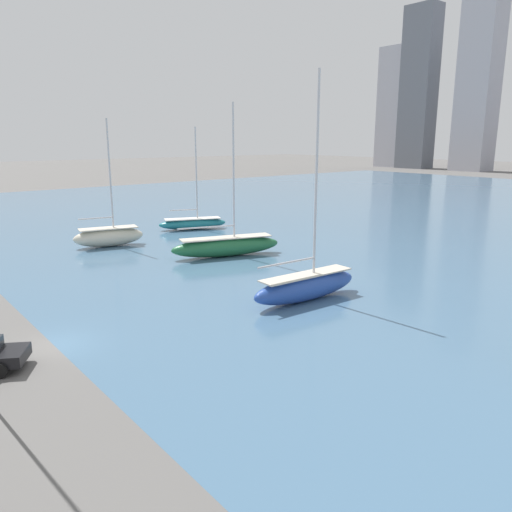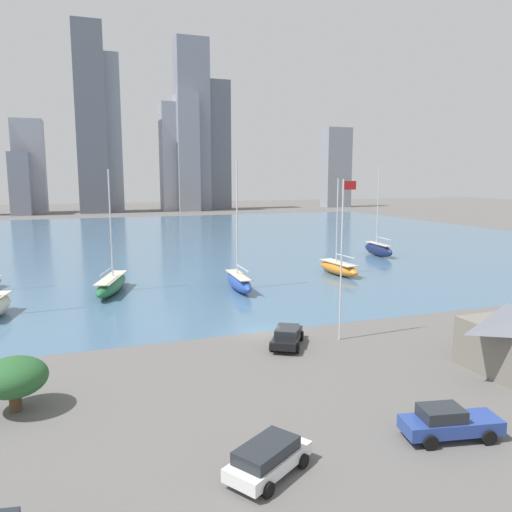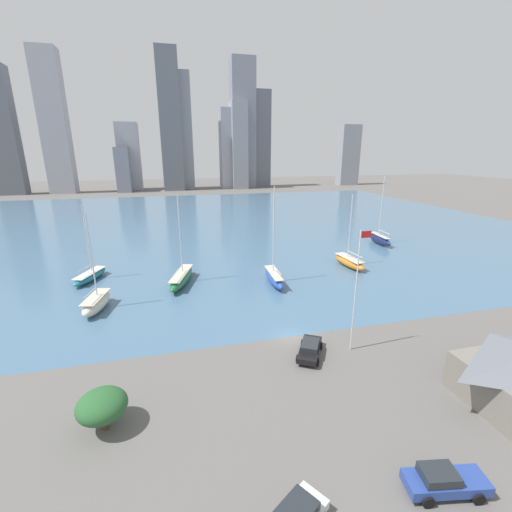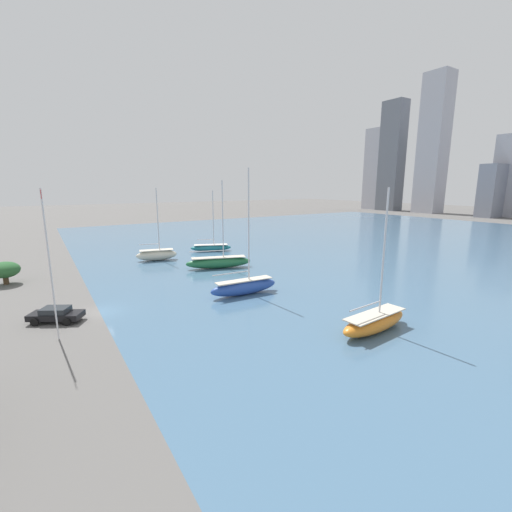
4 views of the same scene
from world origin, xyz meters
TOP-DOWN VIEW (x-y plane):
  - ground_plane at (0.00, 0.00)m, footprint 500.00×500.00m
  - harbor_water at (0.00, 70.00)m, footprint 180.00×140.00m
  - flag_pole at (5.43, -4.17)m, footprint 1.24×0.14m
  - yard_shrub at (-18.97, -9.40)m, footprint 3.84×3.84m
  - distant_city_skyline at (-7.69, 170.54)m, footprint 212.26×22.37m
  - sailboat_blue at (3.09, 16.63)m, footprint 2.32×9.27m
  - sailboat_cream at (-23.33, 13.27)m, footprint 3.87×7.66m
  - sailboat_orange at (19.46, 21.40)m, footprint 3.09×8.99m
  - sailboat_navy at (34.50, 34.37)m, footprint 2.35×9.14m
  - sailboat_teal at (-26.47, 25.77)m, footprint 5.25×8.73m
  - sailboat_green at (-11.62, 20.29)m, footprint 5.40×11.10m
  - parked_pickup_blue at (2.75, -20.48)m, footprint 5.42×2.81m
  - parked_sedan_black at (0.59, -4.12)m, footprint 4.32×5.37m

SIDE VIEW (x-z plane):
  - ground_plane at x=0.00m, z-range 0.00..0.00m
  - harbor_water at x=0.00m, z-range 0.00..0.00m
  - sailboat_teal at x=-26.47m, z-range -5.53..7.18m
  - parked_sedan_black at x=0.59m, z-range 0.05..1.60m
  - parked_pickup_blue at x=2.75m, z-range 0.01..1.77m
  - sailboat_orange at x=19.46m, z-range -5.77..7.73m
  - sailboat_green at x=-11.62m, z-range -6.24..8.34m
  - sailboat_blue at x=3.09m, z-range -6.78..8.98m
  - sailboat_cream at x=-23.33m, z-range -5.54..7.76m
  - sailboat_navy at x=34.50m, z-range -6.60..9.04m
  - yard_shrub at x=-18.97m, z-range 0.46..3.68m
  - flag_pole at x=5.43m, z-range 0.50..13.96m
  - distant_city_skyline at x=-7.69m, z-range -7.48..64.04m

